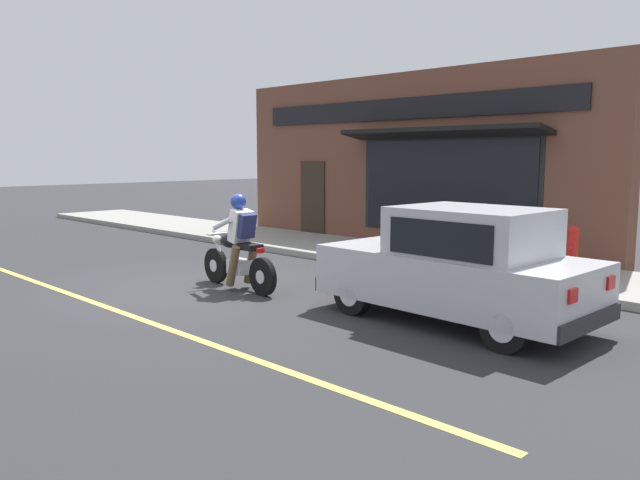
{
  "coord_description": "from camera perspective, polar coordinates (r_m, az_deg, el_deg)",
  "views": [
    {
      "loc": [
        -6.03,
        -8.91,
        2.24
      ],
      "look_at": [
        0.77,
        -2.2,
        0.95
      ],
      "focal_mm": 35.0,
      "sensor_mm": 36.0,
      "label": 1
    }
  ],
  "objects": [
    {
      "name": "traffic_cone",
      "position": [
        12.78,
        9.63,
        -0.55
      ],
      "size": [
        0.36,
        0.36,
        0.6
      ],
      "color": "black",
      "rests_on": "sidewalk_curb"
    },
    {
      "name": "fire_hydrant",
      "position": [
        11.92,
        22.09,
        -0.93
      ],
      "size": [
        0.36,
        0.24,
        0.88
      ],
      "color": "red",
      "rests_on": "sidewalk_curb"
    },
    {
      "name": "lane_stripe",
      "position": [
        12.83,
        -25.49,
        -3.1
      ],
      "size": [
        0.12,
        19.8,
        0.01
      ],
      "primitive_type": "cube",
      "color": "#D1C64C",
      "rests_on": "ground"
    },
    {
      "name": "storefront_building",
      "position": [
        15.34,
        7.86,
        7.12
      ],
      "size": [
        1.25,
        10.58,
        4.2
      ],
      "color": "brown",
      "rests_on": "ground"
    },
    {
      "name": "ground_plane",
      "position": [
        10.99,
        -11.12,
        -4.22
      ],
      "size": [
        80.0,
        80.0,
        0.0
      ],
      "primitive_type": "plane",
      "color": "#2B2B2D"
    },
    {
      "name": "car_hatchback",
      "position": [
        8.57,
        12.55,
        -2.39
      ],
      "size": [
        1.76,
        3.83,
        1.57
      ],
      "color": "black",
      "rests_on": "ground"
    },
    {
      "name": "sidewalk_curb",
      "position": [
        16.19,
        -3.31,
        -0.03
      ],
      "size": [
        2.6,
        22.0,
        0.14
      ],
      "primitive_type": "cube",
      "color": "gray",
      "rests_on": "ground"
    },
    {
      "name": "motorcycle_with_rider",
      "position": [
        10.58,
        -7.45,
        -0.87
      ],
      "size": [
        0.58,
        2.02,
        1.62
      ],
      "color": "black",
      "rests_on": "ground"
    }
  ]
}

